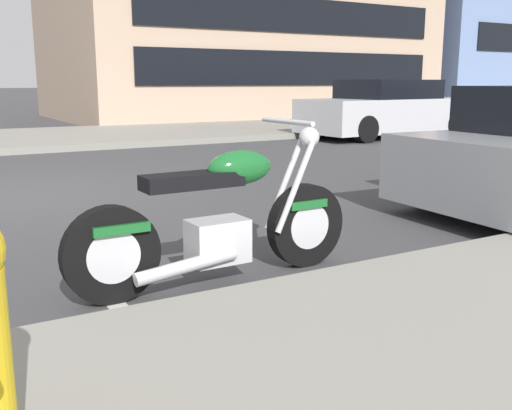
# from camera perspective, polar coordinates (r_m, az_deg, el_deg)

# --- Properties ---
(ground_plane) EXTENTS (260.00, 260.00, 0.00)m
(ground_plane) POSITION_cam_1_polar(r_m,az_deg,el_deg) (7.76, -22.22, 0.76)
(ground_plane) COLOR #3D3D3F
(sidewalk_far_curb) EXTENTS (120.00, 5.00, 0.14)m
(sidewalk_far_curb) POSITION_cam_1_polar(r_m,az_deg,el_deg) (19.49, 11.93, 7.74)
(sidewalk_far_curb) COLOR gray
(sidewalk_far_curb) RESTS_ON ground
(parking_stall_stripe) EXTENTS (0.12, 2.20, 0.01)m
(parking_stall_stripe) POSITION_cam_1_polar(r_m,az_deg,el_deg) (4.12, -14.55, -7.92)
(parking_stall_stripe) COLOR silver
(parking_stall_stripe) RESTS_ON ground
(parked_motorcycle) EXTENTS (2.12, 0.62, 1.11)m
(parked_motorcycle) POSITION_cam_1_polar(r_m,az_deg,el_deg) (4.06, -3.43, -1.68)
(parked_motorcycle) COLOR black
(parked_motorcycle) RESTS_ON ground
(car_opposite_curb) EXTENTS (4.74, 2.10, 1.41)m
(car_opposite_curb) POSITION_cam_1_polar(r_m,az_deg,el_deg) (15.36, 12.56, 8.92)
(car_opposite_curb) COLOR silver
(car_opposite_curb) RESTS_ON ground
(townhouse_mid_block) EXTENTS (13.44, 9.11, 8.16)m
(townhouse_mid_block) POSITION_cam_1_polar(r_m,az_deg,el_deg) (24.26, -2.16, 18.23)
(townhouse_mid_block) COLOR tan
(townhouse_mid_block) RESTS_ON ground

